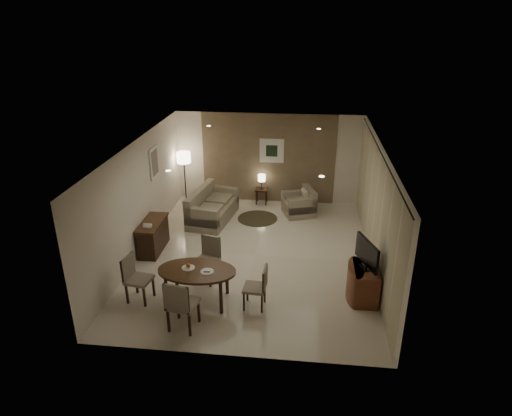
# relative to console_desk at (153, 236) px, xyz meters

# --- Properties ---
(room_shell) EXTENTS (5.50, 7.00, 2.70)m
(room_shell) POSITION_rel_console_desk_xyz_m (2.49, 0.40, 0.98)
(room_shell) COLOR beige
(room_shell) RESTS_ON ground
(taupe_accent) EXTENTS (3.96, 0.03, 2.70)m
(taupe_accent) POSITION_rel_console_desk_xyz_m (2.49, 3.48, 0.98)
(taupe_accent) COLOR #7D694E
(taupe_accent) RESTS_ON wall_back
(curtain_wall) EXTENTS (0.08, 6.70, 2.58)m
(curtain_wall) POSITION_rel_console_desk_xyz_m (5.17, 0.00, 0.95)
(curtain_wall) COLOR beige
(curtain_wall) RESTS_ON wall_right
(curtain_rod) EXTENTS (0.03, 6.80, 0.03)m
(curtain_rod) POSITION_rel_console_desk_xyz_m (5.17, 0.00, 2.27)
(curtain_rod) COLOR black
(curtain_rod) RESTS_ON wall_right
(art_back_frame) EXTENTS (0.72, 0.03, 0.72)m
(art_back_frame) POSITION_rel_console_desk_xyz_m (2.59, 3.46, 1.23)
(art_back_frame) COLOR silver
(art_back_frame) RESTS_ON wall_back
(art_back_canvas) EXTENTS (0.34, 0.01, 0.34)m
(art_back_canvas) POSITION_rel_console_desk_xyz_m (2.59, 3.44, 1.23)
(art_back_canvas) COLOR black
(art_back_canvas) RESTS_ON wall_back
(art_left_frame) EXTENTS (0.03, 0.60, 0.80)m
(art_left_frame) POSITION_rel_console_desk_xyz_m (-0.23, 1.20, 1.48)
(art_left_frame) COLOR silver
(art_left_frame) RESTS_ON wall_left
(art_left_canvas) EXTENTS (0.01, 0.46, 0.64)m
(art_left_canvas) POSITION_rel_console_desk_xyz_m (-0.21, 1.20, 1.48)
(art_left_canvas) COLOR gray
(art_left_canvas) RESTS_ON wall_left
(downlight_nl) EXTENTS (0.10, 0.10, 0.01)m
(downlight_nl) POSITION_rel_console_desk_xyz_m (1.09, -1.80, 2.31)
(downlight_nl) COLOR white
(downlight_nl) RESTS_ON ceiling
(downlight_nr) EXTENTS (0.10, 0.10, 0.01)m
(downlight_nr) POSITION_rel_console_desk_xyz_m (3.89, -1.80, 2.31)
(downlight_nr) COLOR white
(downlight_nr) RESTS_ON ceiling
(downlight_fl) EXTENTS (0.10, 0.10, 0.01)m
(downlight_fl) POSITION_rel_console_desk_xyz_m (1.09, 1.80, 2.31)
(downlight_fl) COLOR white
(downlight_fl) RESTS_ON ceiling
(downlight_fr) EXTENTS (0.10, 0.10, 0.01)m
(downlight_fr) POSITION_rel_console_desk_xyz_m (3.89, 1.80, 2.31)
(downlight_fr) COLOR white
(downlight_fr) RESTS_ON ceiling
(console_desk) EXTENTS (0.48, 1.20, 0.75)m
(console_desk) POSITION_rel_console_desk_xyz_m (0.00, 0.00, 0.00)
(console_desk) COLOR #472D16
(console_desk) RESTS_ON floor
(telephone) EXTENTS (0.20, 0.14, 0.09)m
(telephone) POSITION_rel_console_desk_xyz_m (0.00, -0.30, 0.43)
(telephone) COLOR white
(telephone) RESTS_ON console_desk
(tv_cabinet) EXTENTS (0.48, 0.90, 0.70)m
(tv_cabinet) POSITION_rel_console_desk_xyz_m (4.89, -1.50, -0.03)
(tv_cabinet) COLOR brown
(tv_cabinet) RESTS_ON floor
(flat_tv) EXTENTS (0.36, 0.85, 0.60)m
(flat_tv) POSITION_rel_console_desk_xyz_m (4.87, -1.50, 0.65)
(flat_tv) COLOR black
(flat_tv) RESTS_ON tv_cabinet
(dining_table) EXTENTS (1.55, 0.97, 0.73)m
(dining_table) POSITION_rel_console_desk_xyz_m (1.57, -2.00, -0.01)
(dining_table) COLOR #472D16
(dining_table) RESTS_ON floor
(chair_near) EXTENTS (0.58, 0.58, 1.04)m
(chair_near) POSITION_rel_console_desk_xyz_m (1.50, -2.83, 0.14)
(chair_near) COLOR gray
(chair_near) RESTS_ON floor
(chair_far) EXTENTS (0.59, 0.59, 0.97)m
(chair_far) POSITION_rel_console_desk_xyz_m (1.58, -1.21, 0.11)
(chair_far) COLOR gray
(chair_far) RESTS_ON floor
(chair_left) EXTENTS (0.53, 0.53, 0.96)m
(chair_left) POSITION_rel_console_desk_xyz_m (0.40, -2.07, 0.10)
(chair_left) COLOR gray
(chair_left) RESTS_ON floor
(chair_right) EXTENTS (0.45, 0.45, 0.88)m
(chair_right) POSITION_rel_console_desk_xyz_m (2.71, -2.04, 0.07)
(chair_right) COLOR gray
(chair_right) RESTS_ON floor
(plate_a) EXTENTS (0.26, 0.26, 0.02)m
(plate_a) POSITION_rel_console_desk_xyz_m (1.39, -1.95, 0.36)
(plate_a) COLOR white
(plate_a) RESTS_ON dining_table
(plate_b) EXTENTS (0.26, 0.26, 0.02)m
(plate_b) POSITION_rel_console_desk_xyz_m (1.79, -2.05, 0.36)
(plate_b) COLOR white
(plate_b) RESTS_ON dining_table
(fruit_apple) EXTENTS (0.09, 0.09, 0.09)m
(fruit_apple) POSITION_rel_console_desk_xyz_m (1.39, -1.95, 0.41)
(fruit_apple) COLOR #C05516
(fruit_apple) RESTS_ON plate_a
(napkin) EXTENTS (0.12, 0.08, 0.03)m
(napkin) POSITION_rel_console_desk_xyz_m (1.79, -2.05, 0.38)
(napkin) COLOR white
(napkin) RESTS_ON plate_b
(round_rug) EXTENTS (1.12, 1.12, 0.01)m
(round_rug) POSITION_rel_console_desk_xyz_m (2.32, 2.11, -0.37)
(round_rug) COLOR #443D26
(round_rug) RESTS_ON floor
(sofa) EXTENTS (1.99, 1.21, 0.88)m
(sofa) POSITION_rel_console_desk_xyz_m (1.09, 1.89, 0.06)
(sofa) COLOR gray
(sofa) RESTS_ON floor
(armchair) EXTENTS (1.05, 1.08, 0.76)m
(armchair) POSITION_rel_console_desk_xyz_m (3.45, 2.55, 0.01)
(armchair) COLOR gray
(armchair) RESTS_ON floor
(side_table) EXTENTS (0.37, 0.37, 0.47)m
(side_table) POSITION_rel_console_desk_xyz_m (2.32, 3.25, -0.14)
(side_table) COLOR black
(side_table) RESTS_ON floor
(table_lamp) EXTENTS (0.22, 0.22, 0.50)m
(table_lamp) POSITION_rel_console_desk_xyz_m (2.32, 3.25, 0.34)
(table_lamp) COLOR #FFEAC1
(table_lamp) RESTS_ON side_table
(floor_lamp) EXTENTS (0.41, 0.41, 1.60)m
(floor_lamp) POSITION_rel_console_desk_xyz_m (0.04, 2.99, 0.43)
(floor_lamp) COLOR #FFE5B7
(floor_lamp) RESTS_ON floor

